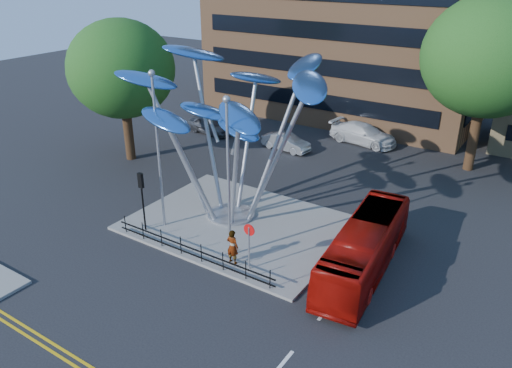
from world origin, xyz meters
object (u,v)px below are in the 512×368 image
Objects in this scene: red_bus at (365,247)px; parked_car_mid at (286,142)px; leaf_sculpture at (229,103)px; parked_car_right at (363,134)px; street_lamp_left at (157,138)px; tree_left at (121,69)px; traffic_light_island at (142,190)px; tree_right at (489,57)px; no_entry_sign_island at (249,239)px; parked_car_left at (211,125)px; street_lamp_right at (228,165)px; pedestrian at (233,247)px.

parked_car_mid is (-11.65, 12.50, -0.63)m from red_bus.
leaf_sculpture is 2.26× the size of parked_car_right.
street_lamp_left is 20.41m from parked_car_right.
traffic_light_island is at bearing -39.81° from tree_left.
tree_right reaches higher than street_lamp_left.
parked_car_mid is (-2.98, 11.47, -6.21)m from leaf_sculpture.
street_lamp_left is 7.47m from no_entry_sign_island.
red_bus is at bearing -150.80° from parked_car_right.
tree_left is at bearing 140.19° from traffic_light_island.
no_entry_sign_island is at bearing -166.11° from parked_car_right.
parked_car_left is (-19.25, 12.48, -0.55)m from red_bus.
street_lamp_right is (-7.50, -19.00, -2.94)m from tree_right.
street_lamp_left is 1.06× the size of street_lamp_right.
tree_right reaches higher than parked_car_right.
traffic_light_island is (-13.00, -19.50, -5.42)m from tree_right.
no_entry_sign_island is at bearing -150.18° from parked_car_mid.
traffic_light_island is 17.50m from parked_car_left.
tree_left is 2.37× the size of parked_car_left.
street_lamp_right is at bearing -25.77° from tree_left.
no_entry_sign_island is 20.67m from parked_car_right.
leaf_sculpture is (-10.07, -15.32, -1.16)m from tree_right.
tree_right is at bearing -108.68° from pedestrian.
street_lamp_left reaches higher than parked_car_right.
no_entry_sign_island is at bearing -178.04° from pedestrian.
no_entry_sign_island is at bearing -107.12° from tree_right.
pedestrian is (6.02, 0.00, -1.55)m from traffic_light_island.
leaf_sculpture is 7.71m from no_entry_sign_island.
tree_right is 18.37m from leaf_sculpture.
parked_car_left is at bearing 130.99° from street_lamp_right.
tree_right is 0.95× the size of leaf_sculpture.
leaf_sculpture is at bearing 54.96° from traffic_light_island.
pedestrian is at bearing -43.87° from street_lamp_right.
tree_right reaches higher than pedestrian.
parked_car_mid is at bearing 143.93° from parked_car_right.
leaf_sculpture is at bearing -123.31° from tree_right.
tree_left is 5.63× the size of pedestrian.
street_lamp_left is 2.57× the size of traffic_light_island.
red_bus is (11.10, 2.16, -4.06)m from street_lamp_left.
parked_car_left is (-14.65, 15.62, -1.07)m from no_entry_sign_island.
leaf_sculpture is 4.83m from street_lamp_right.
pedestrian is (15.02, -7.50, -5.73)m from tree_left.
street_lamp_left is 0.95× the size of red_bus.
parked_car_left is at bearing 95.74° from parked_car_mid.
parked_car_left reaches higher than parked_car_mid.
street_lamp_right is 1.48× the size of parked_car_right.
street_lamp_right is at bearing 162.13° from no_entry_sign_island.
traffic_light_island is 0.37× the size of red_bus.
pedestrian is (-6.98, -19.50, -6.97)m from tree_right.
leaf_sculpture reaches higher than street_lamp_left.
no_entry_sign_island is 1.34× the size of pedestrian.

